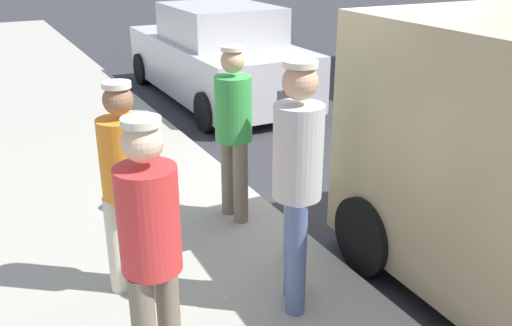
% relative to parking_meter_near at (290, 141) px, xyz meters
% --- Properties ---
extents(ground_plane, '(80.00, 80.00, 0.00)m').
position_rel_parking_meter_near_xyz_m(ground_plane, '(-1.35, -0.66, -1.18)').
color(ground_plane, '#2D2D33').
extents(sidewalk_slab, '(5.00, 32.00, 0.15)m').
position_rel_parking_meter_near_xyz_m(sidewalk_slab, '(2.15, -0.66, -1.11)').
color(sidewalk_slab, '#9E998E').
rests_on(sidewalk_slab, ground).
extents(parking_meter_near, '(0.14, 0.18, 1.52)m').
position_rel_parking_meter_near_xyz_m(parking_meter_near, '(0.00, 0.00, 0.00)').
color(parking_meter_near, gray).
rests_on(parking_meter_near, sidewalk_slab).
extents(pedestrian_in_gray, '(0.34, 0.34, 1.81)m').
position_rel_parking_meter_near_xyz_m(pedestrian_in_gray, '(0.30, 0.62, 0.02)').
color(pedestrian_in_gray, '#4C608C').
rests_on(pedestrian_in_gray, sidewalk_slab).
extents(pedestrian_in_green, '(0.34, 0.36, 1.66)m').
position_rel_parking_meter_near_xyz_m(pedestrian_in_green, '(0.09, -0.84, -0.08)').
color(pedestrian_in_green, '#726656').
rests_on(pedestrian_in_green, sidewalk_slab).
extents(pedestrian_in_red, '(0.34, 0.34, 1.69)m').
position_rel_parking_meter_near_xyz_m(pedestrian_in_red, '(1.44, 0.94, -0.06)').
color(pedestrian_in_red, '#726656').
rests_on(pedestrian_in_red, sidewalk_slab).
extents(pedestrian_in_orange, '(0.36, 0.34, 1.63)m').
position_rel_parking_meter_near_xyz_m(pedestrian_in_orange, '(1.30, -0.13, -0.10)').
color(pedestrian_in_orange, beige).
rests_on(pedestrian_in_orange, sidewalk_slab).
extents(parked_sedan_behind, '(1.96, 4.41, 1.65)m').
position_rel_parking_meter_near_xyz_m(parked_sedan_behind, '(-1.74, -5.41, -0.43)').
color(parked_sedan_behind, '#BCBCC1').
rests_on(parked_sedan_behind, ground).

